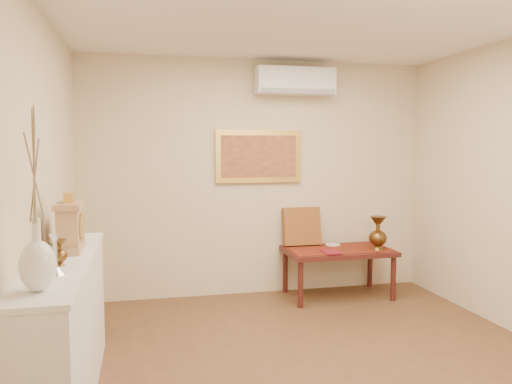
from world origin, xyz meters
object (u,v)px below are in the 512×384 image
object	(u,v)px
white_vase	(35,198)
display_ledge	(64,333)
brass_urn_tall	(378,229)
low_table	(338,255)
wooden_chest	(72,227)
mantel_clock	(70,226)

from	to	relation	value
white_vase	display_ledge	world-z (taller)	white_vase
brass_urn_tall	low_table	bearing A→B (deg)	158.31
white_vase	wooden_chest	xyz separation A→B (m)	(-0.01, 1.30, -0.34)
wooden_chest	low_table	distance (m)	3.06
brass_urn_tall	wooden_chest	xyz separation A→B (m)	(-3.09, -1.17, 0.32)
white_vase	brass_urn_tall	bearing A→B (deg)	38.66
white_vase	display_ledge	bearing A→B (deg)	90.05
brass_urn_tall	mantel_clock	distance (m)	3.42
display_ledge	mantel_clock	bearing A→B (deg)	84.44
white_vase	brass_urn_tall	distance (m)	4.00
mantel_clock	low_table	distance (m)	3.19
mantel_clock	low_table	bearing A→B (deg)	31.68
white_vase	mantel_clock	distance (m)	1.03
mantel_clock	wooden_chest	bearing A→B (deg)	95.85
wooden_chest	low_table	world-z (taller)	wooden_chest
white_vase	mantel_clock	bearing A→B (deg)	88.67
brass_urn_tall	wooden_chest	world-z (taller)	wooden_chest
mantel_clock	low_table	size ratio (longest dim) A/B	0.34
white_vase	brass_urn_tall	size ratio (longest dim) A/B	2.04
brass_urn_tall	low_table	size ratio (longest dim) A/B	0.38
white_vase	wooden_chest	bearing A→B (deg)	90.37
mantel_clock	low_table	world-z (taller)	mantel_clock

